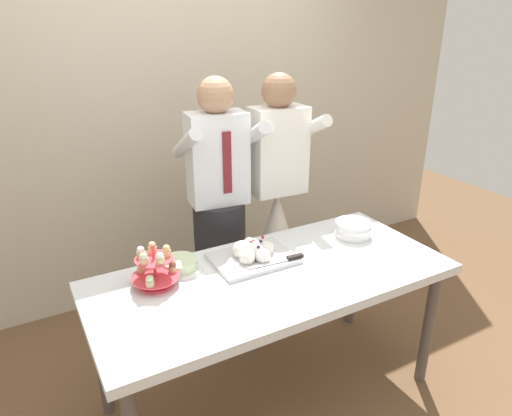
# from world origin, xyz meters

# --- Properties ---
(ground_plane) EXTENTS (8.00, 8.00, 0.00)m
(ground_plane) POSITION_xyz_m (0.00, 0.00, 0.00)
(ground_plane) COLOR brown
(rear_wall) EXTENTS (5.20, 0.10, 2.90)m
(rear_wall) POSITION_xyz_m (0.00, 1.42, 1.45)
(rear_wall) COLOR beige
(rear_wall) RESTS_ON ground_plane
(dessert_table) EXTENTS (1.80, 0.80, 0.78)m
(dessert_table) POSITION_xyz_m (0.00, 0.00, 0.70)
(dessert_table) COLOR silver
(dessert_table) RESTS_ON ground_plane
(cupcake_stand) EXTENTS (0.23, 0.23, 0.21)m
(cupcake_stand) POSITION_xyz_m (-0.54, 0.18, 0.86)
(cupcake_stand) COLOR #D83F4C
(cupcake_stand) RESTS_ON dessert_table
(main_cake_tray) EXTENTS (0.44, 0.31, 0.13)m
(main_cake_tray) POSITION_xyz_m (-0.02, 0.16, 0.81)
(main_cake_tray) COLOR silver
(main_cake_tray) RESTS_ON dessert_table
(plate_stack) EXTENTS (0.21, 0.21, 0.09)m
(plate_stack) POSITION_xyz_m (0.63, 0.14, 0.82)
(plate_stack) COLOR white
(plate_stack) RESTS_ON dessert_table
(round_cake) EXTENTS (0.24, 0.24, 0.06)m
(round_cake) POSITION_xyz_m (-0.39, 0.26, 0.80)
(round_cake) COLOR white
(round_cake) RESTS_ON dessert_table
(person_groom) EXTENTS (0.51, 0.54, 1.66)m
(person_groom) POSITION_xyz_m (0.02, 0.67, 0.75)
(person_groom) COLOR #232328
(person_groom) RESTS_ON ground_plane
(person_bride) EXTENTS (0.56, 0.56, 1.66)m
(person_bride) POSITION_xyz_m (0.42, 0.65, 0.58)
(person_bride) COLOR white
(person_bride) RESTS_ON ground_plane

